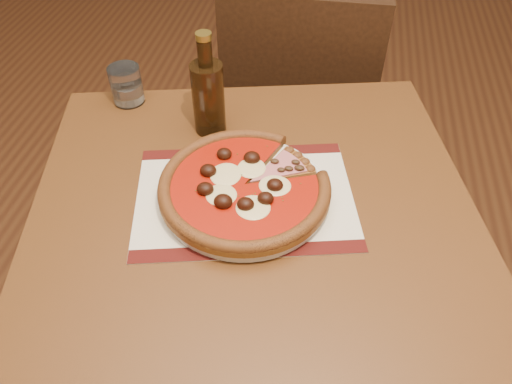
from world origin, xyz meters
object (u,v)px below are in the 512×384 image
pizza (244,186)px  bottle (208,95)px  table (254,247)px  plate (245,193)px  water_glass (126,85)px  chair_far (299,105)px

pizza → bottle: size_ratio=1.42×
table → bottle: 0.32m
plate → table: bearing=-54.0°
pizza → water_glass: size_ratio=3.67×
table → pizza: (-0.02, 0.03, 0.13)m
bottle → plate: bearing=-59.6°
chair_far → water_glass: bearing=46.6°
chair_far → water_glass: 0.59m
chair_far → pizza: size_ratio=2.90×
chair_far → pizza: 0.70m
table → water_glass: bearing=139.8°
chair_far → water_glass: (-0.36, -0.39, 0.28)m
chair_far → pizza: bearing=85.7°
table → plate: size_ratio=3.22×
plate → chair_far: bearing=86.6°
chair_far → bottle: bottle is taller
plate → bottle: bottle is taller
chair_far → pizza: chair_far is taller
bottle → pizza: bearing=-59.7°
pizza → table: bearing=-53.4°
table → chair_far: chair_far is taller
pizza → plate: bearing=48.1°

